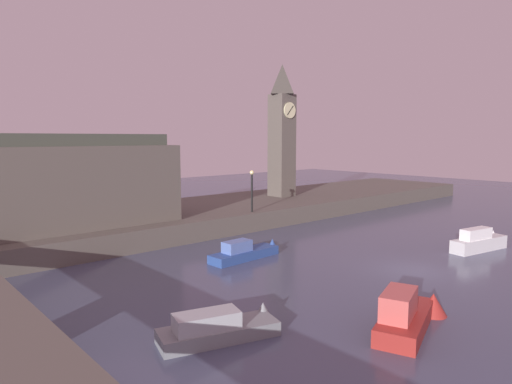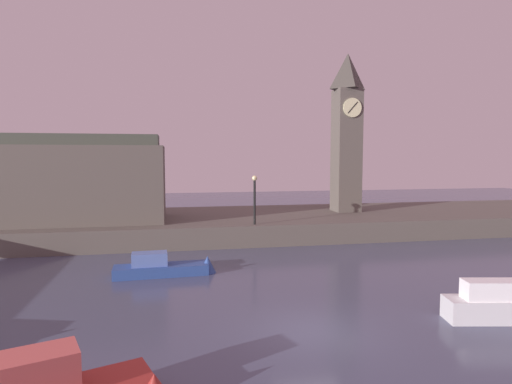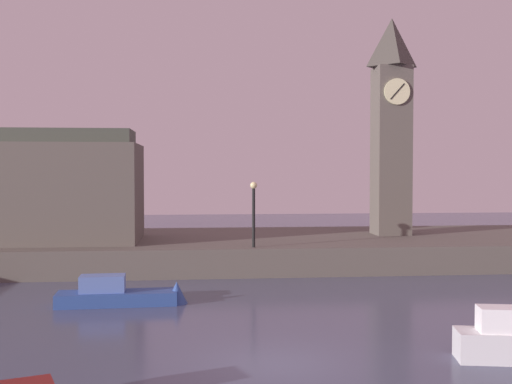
% 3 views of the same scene
% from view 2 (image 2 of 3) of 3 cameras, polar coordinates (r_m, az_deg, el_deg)
% --- Properties ---
extents(ground_plane, '(120.00, 120.00, 0.00)m').
position_cam_2_polar(ground_plane, '(15.99, 7.64, -18.02)').
color(ground_plane, '#474C66').
extents(far_embankment, '(70.00, 12.00, 1.50)m').
position_cam_2_polar(far_embankment, '(34.72, -2.96, -4.27)').
color(far_embankment, '#5B544C').
rests_on(far_embankment, ground).
extents(clock_tower, '(2.28, 2.33, 13.35)m').
position_cam_2_polar(clock_tower, '(37.42, 12.05, 8.06)').
color(clock_tower, '#5B544C').
rests_on(clock_tower, far_embankment).
extents(parliament_hall, '(14.78, 5.90, 10.29)m').
position_cam_2_polar(parliament_hall, '(33.66, -25.63, 1.67)').
color(parliament_hall, '#5B544C').
rests_on(parliament_hall, far_embankment).
extents(streetlamp, '(0.36, 0.36, 3.39)m').
position_cam_2_polar(streetlamp, '(29.35, -0.19, -0.20)').
color(streetlamp, black).
rests_on(streetlamp, far_embankment).
extents(boat_tour_blue, '(5.49, 1.57, 1.53)m').
position_cam_2_polar(boat_tour_blue, '(23.12, -11.17, -9.85)').
color(boat_tour_blue, '#2D4C93').
rests_on(boat_tour_blue, ground).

